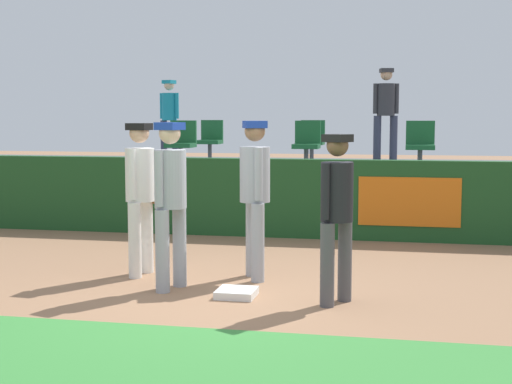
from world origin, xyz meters
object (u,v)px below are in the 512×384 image
Objects in this scene: first_base at (236,293)px; seat_front_center at (307,142)px; seat_front_left at (182,141)px; seat_back_center at (312,139)px; seat_back_left at (211,138)px; player_fielder_home at (141,188)px; seat_front_right at (420,143)px; spectator_capped at (386,108)px; spectator_hooded at (169,113)px; player_runner_visitor at (255,188)px; player_umpire at (337,206)px; player_coach_visitor at (170,193)px.

seat_front_center reaches higher than first_base.
seat_back_center is at bearing 40.24° from seat_front_left.
first_base is 7.30m from seat_back_center.
seat_front_left is 1.80m from seat_back_left.
player_fielder_home is 2.14× the size of seat_front_right.
spectator_hooded is at bearing -11.56° from spectator_capped.
spectator_capped reaches higher than seat_back_center.
seat_front_right is 0.45× the size of spectator_capped.
player_fielder_home is at bearing 56.88° from spectator_capped.
player_runner_visitor is (0.01, 0.88, 1.02)m from first_base.
seat_front_left is (-2.28, 4.48, 0.38)m from player_runner_visitor.
seat_front_right is (0.86, 5.44, 0.45)m from player_umpire.
seat_front_center is (1.33, 4.55, 0.40)m from player_fielder_home.
player_umpire is at bearing 24.00° from player_runner_visitor.
player_runner_visitor is 7.82m from spectator_hooded.
seat_back_left is at bearing -166.70° from player_fielder_home.
seat_back_left is (-2.21, 1.80, 0.00)m from seat_front_center.
player_runner_visitor is at bearing 98.32° from player_fielder_home.
player_coach_visitor is 1.07× the size of player_umpire.
seat_back_left is 0.45× the size of spectator_capped.
seat_back_center is (-2.05, 1.80, -0.00)m from seat_front_right.
player_umpire is 2.02× the size of seat_front_right.
player_coach_visitor is 2.16× the size of seat_front_left.
seat_front_right is (1.91, 5.36, 1.40)m from first_base.
seat_front_center reaches higher than player_fielder_home.
player_coach_visitor is at bearing -95.13° from seat_back_center.
seat_back_center is at bearing -141.20° from player_umpire.
seat_back_center is 1.00× the size of seat_front_center.
spectator_capped is at bearing -162.01° from spectator_hooded.
seat_back_center is 1.81m from seat_front_center.
seat_front_left reaches higher than player_umpire.
seat_front_center is (-1.92, -0.00, -0.00)m from seat_front_right.
seat_front_left is (-1.50, 5.18, 0.39)m from player_coach_visitor.
seat_front_center and seat_front_left have the same top height.
first_base is at bearing -89.90° from seat_front_center.
seat_front_left is 0.45× the size of spectator_capped.
player_umpire is 9.15m from spectator_hooded.
seat_front_center is at bearing -171.82° from player_coach_visitor.
first_base is 1.35m from player_runner_visitor.
player_fielder_home reaches higher than first_base.
player_runner_visitor is 6.68m from seat_back_left.
seat_back_left is (0.05, 1.80, -0.00)m from seat_front_left.
player_fielder_home is (-1.34, 0.82, 1.00)m from first_base.
first_base is 0.22× the size of player_coach_visitor.
seat_front_right is 2.84m from spectator_capped.
player_runner_visitor is 2.17× the size of seat_front_right.
seat_back_left is 0.50× the size of spectator_hooded.
player_umpire is 2.02× the size of seat_back_center.
seat_front_left is (-2.26, 0.00, 0.00)m from seat_front_center.
player_umpire is at bearing -99.02° from seat_front_right.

